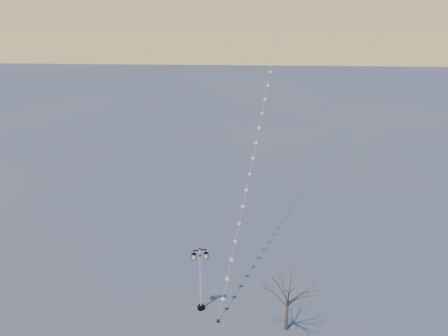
{
  "coord_description": "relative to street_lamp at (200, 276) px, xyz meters",
  "views": [
    {
      "loc": [
        3.8,
        -23.46,
        20.58
      ],
      "look_at": [
        1.77,
        7.64,
        9.24
      ],
      "focal_mm": 35.14,
      "sensor_mm": 36.0,
      "label": 1
    }
  ],
  "objects": [
    {
      "name": "street_lamp",
      "position": [
        0.0,
        0.0,
        0.0
      ],
      "size": [
        1.27,
        0.63,
        5.07
      ],
      "rotation": [
        0.0,
        0.0,
        0.22
      ],
      "color": "black",
      "rests_on": "ground"
    },
    {
      "name": "ground",
      "position": [
        -0.41,
        -2.89,
        -2.81
      ],
      "size": [
        300.0,
        300.0,
        0.0
      ],
      "primitive_type": "plane",
      "color": "#5C5E5D",
      "rests_on": "ground"
    },
    {
      "name": "bare_tree",
      "position": [
        6.03,
        -1.78,
        0.21
      ],
      "size": [
        2.62,
        2.62,
        4.34
      ],
      "rotation": [
        0.0,
        0.0,
        -0.32
      ],
      "color": "brown",
      "rests_on": "ground"
    },
    {
      "name": "kite_train",
      "position": [
        5.6,
        18.26,
        16.72
      ],
      "size": [
        9.1,
        39.87,
        39.27
      ],
      "rotation": [
        0.0,
        0.0,
        0.43
      ],
      "color": "black",
      "rests_on": "ground"
    }
  ]
}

